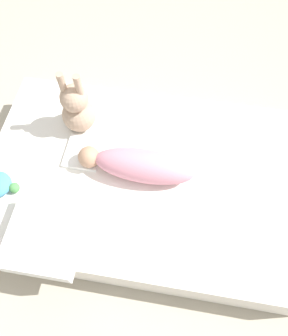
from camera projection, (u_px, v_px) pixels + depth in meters
ground_plane at (144, 193)px, 1.72m from camera, size 12.00×12.00×0.00m
bed_mattress at (144, 184)px, 1.62m from camera, size 1.49×0.96×0.22m
burp_cloth at (83, 152)px, 1.56m from camera, size 0.17×0.18×0.02m
swaddled_baby at (139, 164)px, 1.46m from camera, size 0.53×0.16×0.14m
pillow at (45, 238)px, 1.33m from camera, size 0.29×0.30×0.09m
bunny_plush at (77, 109)px, 1.54m from camera, size 0.16×0.16×0.35m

